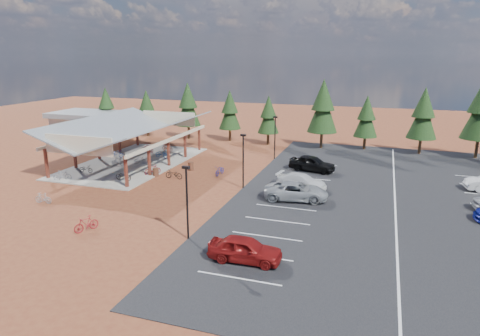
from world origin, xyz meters
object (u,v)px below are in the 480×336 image
bike_1 (118,161)px  bike_11 (86,224)px  trash_bin_1 (191,166)px  bike_4 (123,176)px  lamp_post_2 (275,135)px  bike_14 (220,170)px  bike_pavilion (131,130)px  bike_15 (153,170)px  car_2 (296,191)px  bike_13 (43,198)px  bike_6 (162,154)px  lamp_post_0 (187,197)px  bike_0 (86,169)px  bike_16 (174,174)px  bike_5 (140,160)px  car_3 (302,181)px  car_0 (245,249)px  bike_7 (167,147)px  bike_2 (117,154)px  bike_3 (148,148)px  outbuilding (91,125)px  bike_9 (62,176)px  trash_bin_0 (156,172)px  lamp_post_1 (243,157)px

bike_1 → bike_11: 18.24m
trash_bin_1 → bike_4: bike_4 is taller
lamp_post_2 → bike_1: lamp_post_2 is taller
bike_14 → bike_pavilion: bearing=176.7°
bike_15 → car_2: bearing=-153.9°
bike_13 → bike_4: bearing=155.4°
bike_1 → bike_6: (2.89, 4.75, 0.03)m
lamp_post_0 → bike_6: 23.78m
bike_0 → bike_16: bike_16 is taller
lamp_post_0 → bike_4: lamp_post_0 is taller
lamp_post_0 → bike_5: 21.54m
bike_4 → car_3: bearing=-77.0°
bike_16 → car_0: car_0 is taller
bike_1 → bike_13: size_ratio=1.01×
lamp_post_0 → bike_13: bearing=170.0°
bike_pavilion → bike_13: bike_pavilion is taller
bike_11 → bike_7: bearing=130.0°
bike_11 → bike_2: bearing=143.8°
lamp_post_2 → bike_11: (-7.42, -25.12, -2.42)m
bike_15 → car_3: bearing=-141.8°
bike_4 → bike_3: bearing=21.2°
bike_4 → car_3: (17.17, 3.24, 0.15)m
outbuilding → lamp_post_2: 29.29m
bike_0 → bike_9: size_ratio=0.90×
lamp_post_0 → bike_1: size_ratio=3.29×
trash_bin_1 → bike_13: 15.44m
bike_3 → bike_15: size_ratio=1.01×
bike_2 → car_3: (23.41, -4.84, 0.19)m
bike_11 → bike_6: bearing=129.6°
bike_0 → bike_2: bearing=5.8°
bike_7 → bike_14: (10.29, -7.90, -0.10)m
bike_6 → trash_bin_0: bearing=-140.9°
bike_16 → lamp_post_0: bearing=33.1°
bike_3 → bike_0: bearing=-168.8°
bike_4 → car_2: size_ratio=0.32×
bike_15 → bike_1: bearing=18.9°
bike_2 → bike_13: bike_2 is taller
bike_7 → bike_15: 10.70m
bike_5 → bike_15: bike_15 is taller
bike_1 → bike_13: bike_1 is taller
trash_bin_0 → bike_3: (-6.22, 9.18, 0.20)m
lamp_post_1 → bike_9: bearing=-169.0°
bike_2 → bike_9: size_ratio=0.93×
bike_2 → bike_5: (4.44, -2.01, 0.03)m
car_0 → bike_14: bearing=24.0°
bike_11 → bike_13: bike_11 is taller
outbuilding → bike_7: size_ratio=6.69×
bike_pavilion → bike_6: size_ratio=10.15×
car_2 → bike_9: bearing=84.7°
trash_bin_0 → bike_1: 6.45m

